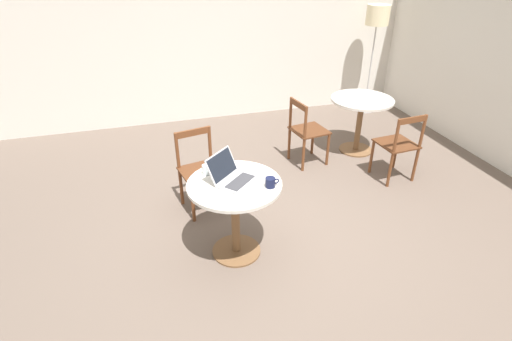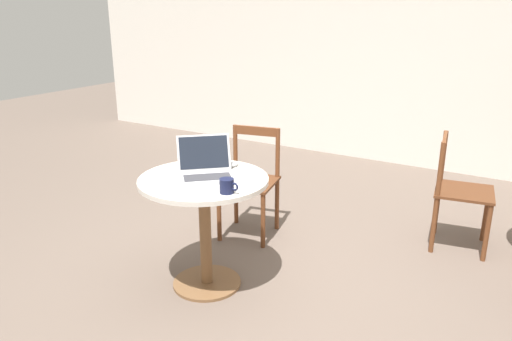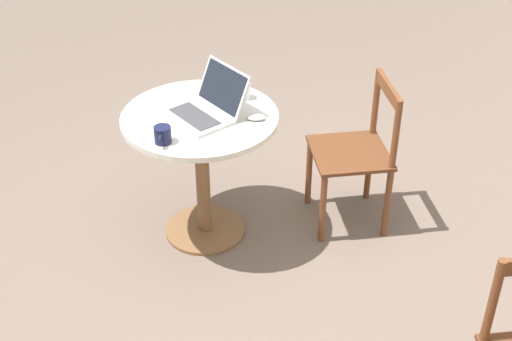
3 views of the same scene
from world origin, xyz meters
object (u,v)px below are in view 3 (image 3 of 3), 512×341
Objects in this scene: cafe_table_near at (201,144)px; drinking_glass at (244,91)px; chair_near_back at (357,154)px; mug at (163,135)px; laptop at (206,107)px; mouse at (256,117)px.

drinking_glass is (-0.20, 0.21, 0.22)m from cafe_table_near.
chair_near_back reaches higher than cafe_table_near.
cafe_table_near is at bearing 152.87° from mug.
mouse is (0.03, 0.26, -0.03)m from laptop.
cafe_table_near is 0.87m from chair_near_back.
chair_near_back is at bearing 102.05° from laptop.
drinking_glass reaches higher than cafe_table_near.
laptop reaches higher than mug.
chair_near_back is 0.90m from laptop.
mouse is 1.10× the size of drinking_glass.
cafe_table_near is 6.80× the size of mug.
chair_near_back is 0.72m from drinking_glass.
mouse is (0.03, 0.29, 0.19)m from cafe_table_near.
mug is at bearing -65.26° from chair_near_back.
laptop reaches higher than mouse.
laptop is (-0.00, 0.03, 0.22)m from cafe_table_near.
chair_near_back is 8.62× the size of mouse.
mouse is (0.20, -0.55, 0.33)m from chair_near_back.
mouse is 0.24m from drinking_glass.
mug is at bearing -36.68° from drinking_glass.
cafe_table_near is at bearing -46.78° from drinking_glass.
laptop is 0.27m from drinking_glass.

